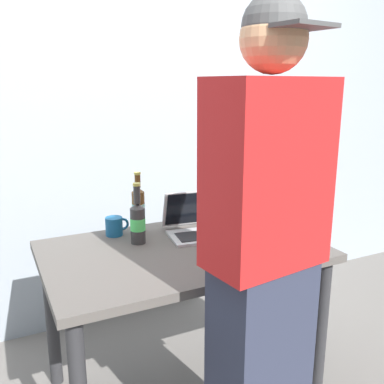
{
  "coord_description": "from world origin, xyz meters",
  "views": [
    {
      "loc": [
        -0.75,
        -1.63,
        1.45
      ],
      "look_at": [
        0.05,
        0.0,
        0.99
      ],
      "focal_mm": 40.14,
      "sensor_mm": 36.0,
      "label": 1
    }
  ],
  "objects": [
    {
      "name": "laptop",
      "position": [
        0.18,
        0.13,
        0.78
      ],
      "size": [
        0.4,
        0.33,
        0.2
      ],
      "color": "#B7BABC",
      "rests_on": "desk"
    },
    {
      "name": "coffee_mug",
      "position": [
        -0.22,
        0.29,
        0.78
      ],
      "size": [
        0.12,
        0.08,
        0.09
      ],
      "color": "#19598C",
      "rests_on": "desk"
    },
    {
      "name": "desk",
      "position": [
        0.0,
        0.0,
        0.63
      ],
      "size": [
        1.21,
        0.77,
        0.74
      ],
      "color": "#56514C",
      "rests_on": "ground"
    },
    {
      "name": "beer_bottle_dark",
      "position": [
        -0.11,
        0.27,
        0.86
      ],
      "size": [
        0.06,
        0.06,
        0.3
      ],
      "color": "brown",
      "rests_on": "desk"
    },
    {
      "name": "person_figure",
      "position": [
        0.05,
        -0.55,
        0.87
      ],
      "size": [
        0.42,
        0.32,
        1.7
      ],
      "color": "#2D3347",
      "rests_on": "ground"
    },
    {
      "name": "beer_bottle_brown",
      "position": [
        -0.16,
        0.14,
        0.84
      ],
      "size": [
        0.07,
        0.07,
        0.28
      ],
      "color": "#333333",
      "rests_on": "desk"
    },
    {
      "name": "back_wall",
      "position": [
        0.0,
        0.86,
        1.3
      ],
      "size": [
        6.0,
        0.1,
        2.6
      ],
      "primitive_type": "cube",
      "color": "#99A3AD",
      "rests_on": "ground"
    }
  ]
}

